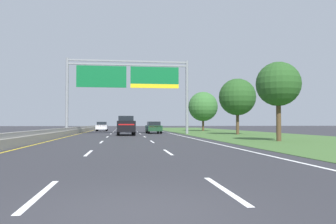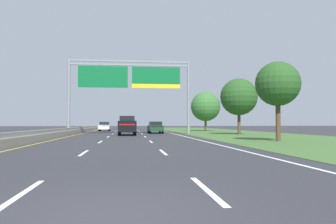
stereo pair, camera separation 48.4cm
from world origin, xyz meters
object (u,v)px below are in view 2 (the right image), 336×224
at_px(car_white_left_lane_sedan, 105,126).
at_px(car_darkgreen_right_lane_sedan, 155,127).
at_px(overhead_sign_gantry, 130,81).
at_px(pickup_truck_black, 127,126).
at_px(car_navy_centre_lane_suv, 128,125).
at_px(roadside_tree_near, 278,84).
at_px(roadside_tree_mid, 239,97).
at_px(roadside_tree_far, 206,107).

distance_m(car_white_left_lane_sedan, car_darkgreen_right_lane_sedan, 15.38).
bearing_deg(overhead_sign_gantry, pickup_truck_black, -96.10).
height_order(overhead_sign_gantry, car_navy_centre_lane_suv, overhead_sign_gantry).
xyz_separation_m(overhead_sign_gantry, car_darkgreen_right_lane_sedan, (3.39, 2.99, -5.79)).
height_order(roadside_tree_near, roadside_tree_mid, roadside_tree_mid).
height_order(overhead_sign_gantry, roadside_tree_mid, overhead_sign_gantry).
bearing_deg(overhead_sign_gantry, roadside_tree_mid, -12.14).
height_order(car_navy_centre_lane_suv, roadside_tree_far, roadside_tree_far).
bearing_deg(roadside_tree_far, roadside_tree_near, -93.28).
distance_m(car_darkgreen_right_lane_sedan, roadside_tree_mid, 11.76).
distance_m(car_white_left_lane_sedan, roadside_tree_near, 37.17).
relative_size(pickup_truck_black, car_darkgreen_right_lane_sedan, 1.22).
bearing_deg(roadside_tree_far, pickup_truck_black, -127.24).
relative_size(overhead_sign_gantry, car_darkgreen_right_lane_sedan, 3.39).
bearing_deg(roadside_tree_near, car_darkgreen_right_lane_sedan, 110.77).
distance_m(pickup_truck_black, roadside_tree_far, 22.06).
bearing_deg(car_navy_centre_lane_suv, car_darkgreen_right_lane_sedan, -160.15).
bearing_deg(car_navy_centre_lane_suv, overhead_sign_gantry, -177.83).
bearing_deg(pickup_truck_black, car_white_left_lane_sedan, 11.04).
height_order(car_darkgreen_right_lane_sedan, roadside_tree_mid, roadside_tree_mid).
height_order(pickup_truck_black, car_navy_centre_lane_suv, pickup_truck_black).
bearing_deg(roadside_tree_far, roadside_tree_mid, -89.88).
relative_size(car_navy_centre_lane_suv, roadside_tree_near, 0.79).
distance_m(car_white_left_lane_sedan, car_navy_centre_lane_suv, 4.82).
xyz_separation_m(car_white_left_lane_sedan, roadside_tree_far, (17.15, -1.76, 3.38)).
bearing_deg(roadside_tree_near, roadside_tree_mid, 82.69).
bearing_deg(car_navy_centre_lane_suv, car_white_left_lane_sedan, 57.76).
height_order(car_white_left_lane_sedan, roadside_tree_far, roadside_tree_far).
relative_size(overhead_sign_gantry, pickup_truck_black, 2.78).
bearing_deg(car_navy_centre_lane_suv, roadside_tree_far, -84.89).
bearing_deg(roadside_tree_near, roadside_tree_far, 86.72).
bearing_deg(pickup_truck_black, roadside_tree_far, -37.80).
relative_size(car_white_left_lane_sedan, roadside_tree_mid, 0.66).
distance_m(pickup_truck_black, roadside_tree_near, 18.74).
bearing_deg(car_darkgreen_right_lane_sedan, car_white_left_lane_sedan, 28.26).
relative_size(roadside_tree_near, roadside_tree_far, 0.90).
height_order(pickup_truck_black, car_darkgreen_right_lane_sedan, pickup_truck_black).
relative_size(car_darkgreen_right_lane_sedan, roadside_tree_far, 0.66).
height_order(car_navy_centre_lane_suv, car_darkgreen_right_lane_sedan, car_navy_centre_lane_suv).
bearing_deg(car_navy_centre_lane_suv, roadside_tree_mid, -140.13).
relative_size(car_navy_centre_lane_suv, car_darkgreen_right_lane_sedan, 1.07).
height_order(overhead_sign_gantry, car_darkgreen_right_lane_sedan, overhead_sign_gantry).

